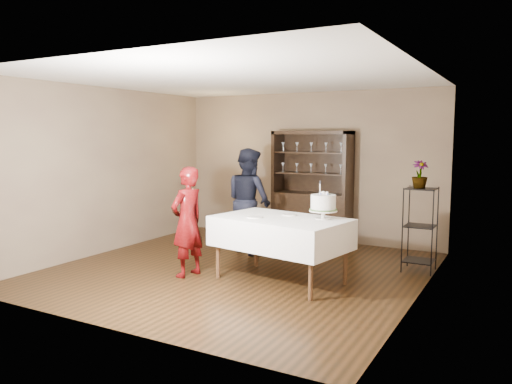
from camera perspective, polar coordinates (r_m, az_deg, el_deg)
floor at (r=7.25m, az=-2.07°, el=-8.89°), size 5.00×5.00×0.00m
ceiling at (r=7.03m, az=-2.16°, el=12.84°), size 5.00×5.00×0.00m
back_wall at (r=9.24m, az=5.90°, el=2.91°), size 5.00×0.02×2.70m
wall_left at (r=8.57m, az=-16.62°, el=2.39°), size 0.02×5.00×2.70m
wall_right at (r=6.12m, az=18.40°, el=0.80°), size 0.02×5.00×2.70m
china_hutch at (r=9.00m, az=6.40°, el=-1.58°), size 1.40×0.48×2.00m
plant_etagere at (r=7.42m, az=18.24°, el=-3.70°), size 0.42×0.42×1.20m
cake_table at (r=6.56m, az=2.81°, el=-4.67°), size 1.85×1.32×0.85m
woman at (r=6.86m, az=-7.84°, el=-3.38°), size 0.44×0.60×1.51m
man at (r=8.20m, az=-0.81°, el=-0.97°), size 1.03×0.94×1.72m
cake at (r=6.44m, az=7.70°, el=-1.34°), size 0.37×0.37×0.50m
plate_near at (r=6.52m, az=-0.13°, el=-2.88°), size 0.25×0.25×0.01m
plate_far at (r=6.73m, az=3.85°, el=-2.60°), size 0.25×0.25×0.01m
potted_plant at (r=7.29m, az=18.21°, el=1.92°), size 0.30×0.30×0.39m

